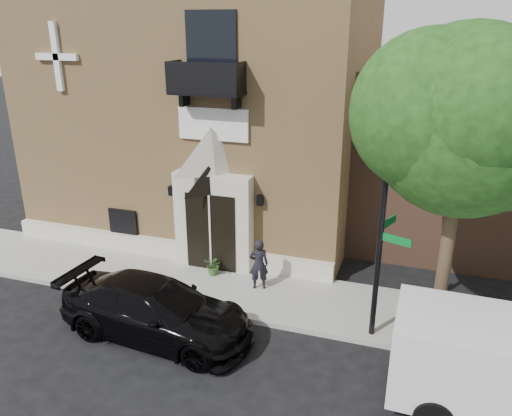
{
  "coord_description": "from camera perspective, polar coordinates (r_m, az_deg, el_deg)",
  "views": [
    {
      "loc": [
        5.11,
        -11.19,
        7.79
      ],
      "look_at": [
        0.71,
        2.0,
        2.67
      ],
      "focal_mm": 35.0,
      "sensor_mm": 36.0,
      "label": 1
    }
  ],
  "objects": [
    {
      "name": "street_tree_left",
      "position": [
        11.73,
        22.97,
        9.21
      ],
      "size": [
        4.97,
        4.38,
        7.77
      ],
      "color": "#38281C",
      "rests_on": "sidewalk"
    },
    {
      "name": "street_sign",
      "position": [
        12.6,
        14.13,
        -3.36
      ],
      "size": [
        0.82,
        1.05,
        5.42
      ],
      "rotation": [
        0.0,
        0.0,
        -0.37
      ],
      "color": "black",
      "rests_on": "sidewalk"
    },
    {
      "name": "church",
      "position": [
        21.02,
        -4.51,
        11.53
      ],
      "size": [
        12.2,
        11.01,
        9.3
      ],
      "color": "tan",
      "rests_on": "ground"
    },
    {
      "name": "pedestrian_near",
      "position": [
        15.23,
        0.33,
        -6.44
      ],
      "size": [
        0.68,
        0.56,
        1.61
      ],
      "primitive_type": "imported",
      "rotation": [
        0.0,
        0.0,
        3.49
      ],
      "color": "black",
      "rests_on": "sidewalk"
    },
    {
      "name": "sidewalk",
      "position": [
        15.41,
        0.44,
        -9.82
      ],
      "size": [
        42.0,
        3.0,
        0.15
      ],
      "primitive_type": "cube",
      "color": "gray",
      "rests_on": "ground"
    },
    {
      "name": "ground",
      "position": [
        14.56,
        -5.27,
        -12.22
      ],
      "size": [
        120.0,
        120.0,
        0.0
      ],
      "primitive_type": "plane",
      "color": "black",
      "rests_on": "ground"
    },
    {
      "name": "planter",
      "position": [
        16.28,
        -4.86,
        -6.57
      ],
      "size": [
        0.68,
        0.62,
        0.65
      ],
      "primitive_type": "imported",
      "rotation": [
        0.0,
        0.0,
        -0.21
      ],
      "color": "#3B612A",
      "rests_on": "sidewalk"
    },
    {
      "name": "black_sedan",
      "position": [
        13.59,
        -11.3,
        -11.33
      ],
      "size": [
        5.43,
        2.53,
        1.53
      ],
      "primitive_type": "imported",
      "rotation": [
        0.0,
        0.0,
        1.5
      ],
      "color": "black",
      "rests_on": "ground"
    },
    {
      "name": "fire_hydrant",
      "position": [
        13.49,
        17.09,
        -13.19
      ],
      "size": [
        0.48,
        0.38,
        0.84
      ],
      "color": "#B41E00",
      "rests_on": "sidewalk"
    }
  ]
}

